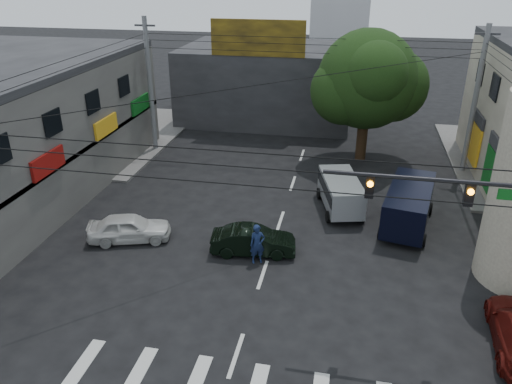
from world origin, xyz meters
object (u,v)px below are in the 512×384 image
(utility_pole_far_left, at_px, (150,87))
(silver_minivan, at_px, (340,194))
(street_tree, at_px, (367,80))
(dark_sedan, at_px, (253,241))
(traffic_officer, at_px, (257,244))
(traffic_gantry, at_px, (491,228))
(navy_van, at_px, (408,207))
(white_compact, at_px, (129,228))
(utility_pole_far_right, at_px, (475,102))

(utility_pole_far_left, bearing_deg, silver_minivan, -27.45)
(street_tree, xyz_separation_m, silver_minivan, (-1.02, -8.00, -4.56))
(street_tree, bearing_deg, dark_sedan, -109.68)
(traffic_officer, bearing_deg, silver_minivan, 36.54)
(traffic_gantry, bearing_deg, street_tree, 101.99)
(traffic_officer, bearing_deg, navy_van, 11.27)
(utility_pole_far_left, xyz_separation_m, navy_van, (16.93, -8.18, -3.54))
(street_tree, bearing_deg, traffic_officer, -107.46)
(white_compact, relative_size, traffic_officer, 2.26)
(silver_minivan, bearing_deg, traffic_officer, 136.42)
(traffic_gantry, relative_size, dark_sedan, 1.77)
(traffic_gantry, distance_m, utility_pole_far_right, 17.21)
(traffic_officer, bearing_deg, utility_pole_far_left, 103.47)
(street_tree, distance_m, silver_minivan, 9.27)
(traffic_gantry, relative_size, traffic_officer, 3.83)
(traffic_officer, bearing_deg, traffic_gantry, -49.71)
(dark_sedan, xyz_separation_m, navy_van, (7.20, 4.14, 0.42))
(utility_pole_far_right, bearing_deg, street_tree, 171.25)
(silver_minivan, xyz_separation_m, traffic_officer, (-3.40, -6.06, 0.03))
(street_tree, distance_m, traffic_gantry, 18.42)
(dark_sedan, height_order, white_compact, white_compact)
(utility_pole_far_left, height_order, traffic_officer, utility_pole_far_left)
(traffic_gantry, xyz_separation_m, utility_pole_far_left, (-18.32, 17.00, -0.23))
(utility_pole_far_left, bearing_deg, white_compact, -73.76)
(traffic_gantry, xyz_separation_m, utility_pole_far_right, (2.68, 17.00, -0.23))
(utility_pole_far_right, bearing_deg, dark_sedan, -132.43)
(dark_sedan, distance_m, silver_minivan, 6.51)
(traffic_gantry, relative_size, utility_pole_far_right, 0.78)
(traffic_gantry, height_order, silver_minivan, traffic_gantry)
(street_tree, distance_m, utility_pole_far_left, 14.56)
(street_tree, bearing_deg, utility_pole_far_left, -176.05)
(dark_sedan, height_order, silver_minivan, silver_minivan)
(dark_sedan, bearing_deg, utility_pole_far_left, 30.45)
(white_compact, distance_m, silver_minivan, 11.24)
(street_tree, height_order, traffic_officer, street_tree)
(traffic_gantry, bearing_deg, utility_pole_far_right, 81.06)
(traffic_gantry, height_order, traffic_officer, traffic_gantry)
(utility_pole_far_left, bearing_deg, traffic_gantry, -42.86)
(street_tree, relative_size, silver_minivan, 1.92)
(street_tree, height_order, utility_pole_far_right, utility_pole_far_right)
(traffic_gantry, height_order, dark_sedan, traffic_gantry)
(street_tree, height_order, navy_van, street_tree)
(dark_sedan, height_order, navy_van, navy_van)
(street_tree, distance_m, dark_sedan, 14.95)
(white_compact, bearing_deg, dark_sedan, -107.27)
(street_tree, xyz_separation_m, navy_van, (2.43, -9.18, -4.41))
(dark_sedan, bearing_deg, traffic_officer, -163.28)
(silver_minivan, distance_m, navy_van, 3.66)
(white_compact, relative_size, navy_van, 0.76)
(dark_sedan, relative_size, silver_minivan, 0.90)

